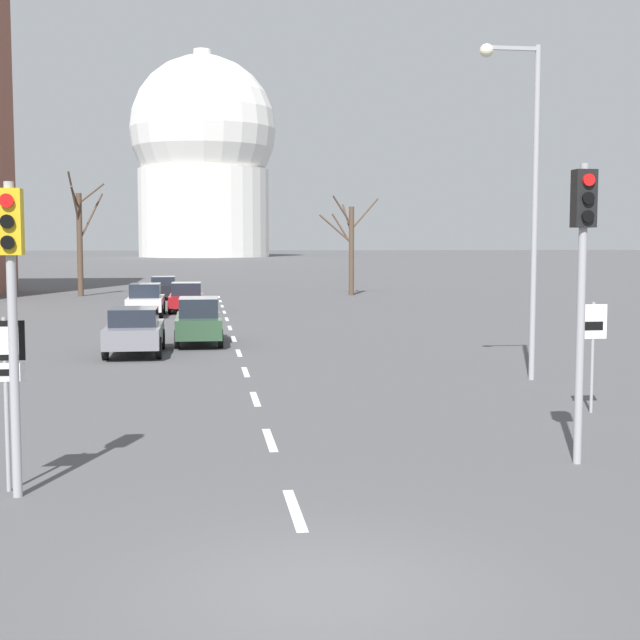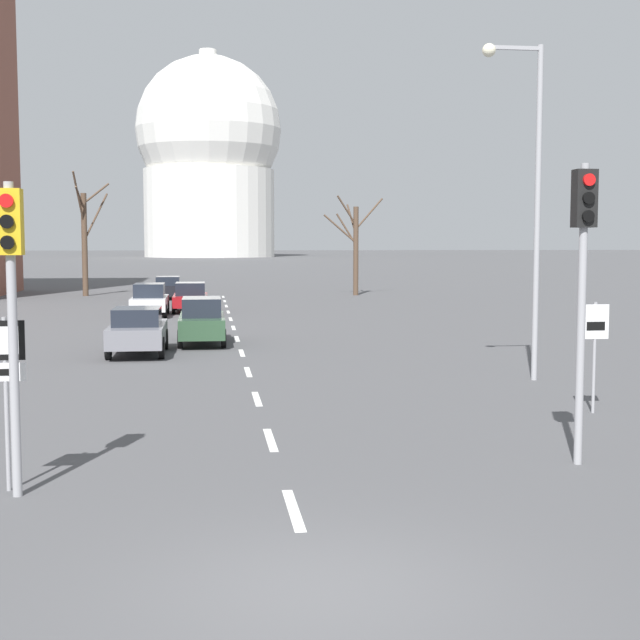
# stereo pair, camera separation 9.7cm
# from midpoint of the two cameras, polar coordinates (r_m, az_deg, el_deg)

# --- Properties ---
(ground_plane) EXTENTS (800.00, 800.00, 0.00)m
(ground_plane) POSITION_cam_midpoint_polar(r_m,az_deg,el_deg) (10.12, -0.08, -16.91)
(ground_plane) COLOR #4C4C4F
(lane_stripe_0) EXTENTS (0.16, 2.00, 0.01)m
(lane_stripe_0) POSITION_cam_midpoint_polar(r_m,az_deg,el_deg) (12.87, -1.85, -12.03)
(lane_stripe_0) COLOR silver
(lane_stripe_0) RESTS_ON ground_plane
(lane_stripe_1) EXTENTS (0.16, 2.00, 0.01)m
(lane_stripe_1) POSITION_cam_midpoint_polar(r_m,az_deg,el_deg) (17.21, -3.40, -7.66)
(lane_stripe_1) COLOR silver
(lane_stripe_1) RESTS_ON ground_plane
(lane_stripe_2) EXTENTS (0.16, 2.00, 0.01)m
(lane_stripe_2) POSITION_cam_midpoint_polar(r_m,az_deg,el_deg) (21.61, -4.30, -5.05)
(lane_stripe_2) COLOR silver
(lane_stripe_2) RESTS_ON ground_plane
(lane_stripe_3) EXTENTS (0.16, 2.00, 0.01)m
(lane_stripe_3) POSITION_cam_midpoint_polar(r_m,az_deg,el_deg) (26.05, -4.89, -3.33)
(lane_stripe_3) COLOR silver
(lane_stripe_3) RESTS_ON ground_plane
(lane_stripe_4) EXTENTS (0.16, 2.00, 0.01)m
(lane_stripe_4) POSITION_cam_midpoint_polar(r_m,az_deg,el_deg) (30.50, -5.31, -2.11)
(lane_stripe_4) COLOR silver
(lane_stripe_4) RESTS_ON ground_plane
(lane_stripe_5) EXTENTS (0.16, 2.00, 0.01)m
(lane_stripe_5) POSITION_cam_midpoint_polar(r_m,az_deg,el_deg) (34.97, -5.62, -1.21)
(lane_stripe_5) COLOR silver
(lane_stripe_5) RESTS_ON ground_plane
(lane_stripe_6) EXTENTS (0.16, 2.00, 0.01)m
(lane_stripe_6) POSITION_cam_midpoint_polar(r_m,az_deg,el_deg) (39.44, -5.86, -0.50)
(lane_stripe_6) COLOR silver
(lane_stripe_6) RESTS_ON ground_plane
(lane_stripe_7) EXTENTS (0.16, 2.00, 0.01)m
(lane_stripe_7) POSITION_cam_midpoint_polar(r_m,az_deg,el_deg) (43.92, -6.05, 0.06)
(lane_stripe_7) COLOR silver
(lane_stripe_7) RESTS_ON ground_plane
(lane_stripe_8) EXTENTS (0.16, 2.00, 0.01)m
(lane_stripe_8) POSITION_cam_midpoint_polar(r_m,az_deg,el_deg) (48.41, -6.21, 0.51)
(lane_stripe_8) COLOR silver
(lane_stripe_8) RESTS_ON ground_plane
(lane_stripe_9) EXTENTS (0.16, 2.00, 0.01)m
(lane_stripe_9) POSITION_cam_midpoint_polar(r_m,az_deg,el_deg) (52.89, -6.34, 0.89)
(lane_stripe_9) COLOR silver
(lane_stripe_9) RESTS_ON ground_plane
(lane_stripe_10) EXTENTS (0.16, 2.00, 0.01)m
(lane_stripe_10) POSITION_cam_midpoint_polar(r_m,az_deg,el_deg) (57.38, -6.44, 1.21)
(lane_stripe_10) COLOR silver
(lane_stripe_10) RESTS_ON ground_plane
(lane_stripe_11) EXTENTS (0.16, 2.00, 0.01)m
(lane_stripe_11) POSITION_cam_midpoint_polar(r_m,az_deg,el_deg) (61.87, -6.54, 1.48)
(lane_stripe_11) COLOR silver
(lane_stripe_11) RESTS_ON ground_plane
(traffic_signal_near_left) EXTENTS (0.36, 0.34, 4.65)m
(traffic_signal_near_left) POSITION_cam_midpoint_polar(r_m,az_deg,el_deg) (13.73, -19.34, 2.55)
(traffic_signal_near_left) COLOR #9E9EA3
(traffic_signal_near_left) RESTS_ON ground_plane
(traffic_signal_near_right) EXTENTS (0.36, 0.34, 5.08)m
(traffic_signal_near_right) POSITION_cam_midpoint_polar(r_m,az_deg,el_deg) (15.56, 16.28, 3.94)
(traffic_signal_near_right) COLOR #9E9EA3
(traffic_signal_near_right) RESTS_ON ground_plane
(route_sign_post) EXTENTS (0.60, 0.08, 2.66)m
(route_sign_post) POSITION_cam_midpoint_polar(r_m,az_deg,el_deg) (14.21, -19.68, -3.21)
(route_sign_post) COLOR #9E9EA3
(route_sign_post) RESTS_ON ground_plane
(speed_limit_sign) EXTENTS (0.60, 0.08, 2.46)m
(speed_limit_sign) POSITION_cam_midpoint_polar(r_m,az_deg,el_deg) (20.50, 16.95, -1.11)
(speed_limit_sign) COLOR #9E9EA3
(speed_limit_sign) RESTS_ON ground_plane
(street_lamp_right) EXTENTS (1.69, 0.36, 9.00)m
(street_lamp_right) POSITION_cam_midpoint_polar(r_m,az_deg,el_deg) (24.87, 12.95, 8.65)
(street_lamp_right) COLOR #9E9EA3
(street_lamp_right) RESTS_ON ground_plane
(sedan_near_left) EXTENTS (1.87, 4.32, 1.59)m
(sedan_near_left) POSITION_cam_midpoint_polar(r_m,az_deg,el_deg) (30.53, -11.87, -0.64)
(sedan_near_left) COLOR slate
(sedan_near_left) RESTS_ON ground_plane
(sedan_near_right) EXTENTS (1.83, 4.48, 1.68)m
(sedan_near_right) POSITION_cam_midpoint_polar(r_m,az_deg,el_deg) (46.33, -11.15, 1.29)
(sedan_near_right) COLOR silver
(sedan_near_right) RESTS_ON ground_plane
(sedan_mid_centre) EXTENTS (1.86, 4.19, 1.50)m
(sedan_mid_centre) POSITION_cam_midpoint_polar(r_m,az_deg,el_deg) (60.17, -10.02, 2.06)
(sedan_mid_centre) COLOR black
(sedan_mid_centre) RESTS_ON ground_plane
(sedan_far_left) EXTENTS (1.72, 4.49, 1.74)m
(sedan_far_left) POSITION_cam_midpoint_polar(r_m,az_deg,el_deg) (33.29, -7.86, -0.05)
(sedan_far_left) COLOR #2D4C33
(sedan_far_left) RESTS_ON ground_plane
(sedan_far_right) EXTENTS (1.90, 4.34, 1.61)m
(sedan_far_right) POSITION_cam_midpoint_polar(r_m,az_deg,el_deg) (48.65, -8.60, 1.46)
(sedan_far_right) COLOR maroon
(sedan_far_right) RESTS_ON ground_plane
(bare_tree_left_near) EXTENTS (2.20, 3.38, 8.56)m
(bare_tree_left_near) POSITION_cam_midpoint_polar(r_m,az_deg,el_deg) (64.51, -15.13, 5.12)
(bare_tree_left_near) COLOR brown
(bare_tree_left_near) RESTS_ON ground_plane
(bare_tree_right_near) EXTENTS (4.44, 1.63, 7.05)m
(bare_tree_right_near) POSITION_cam_midpoint_polar(r_m,az_deg,el_deg) (63.44, 1.92, 4.84)
(bare_tree_right_near) COLOR brown
(bare_tree_right_near) RESTS_ON ground_plane
(capitol_dome) EXTENTS (36.94, 36.94, 52.18)m
(capitol_dome) POSITION_cam_midpoint_polar(r_m,az_deg,el_deg) (232.35, -7.48, 10.31)
(capitol_dome) COLOR silver
(capitol_dome) RESTS_ON ground_plane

